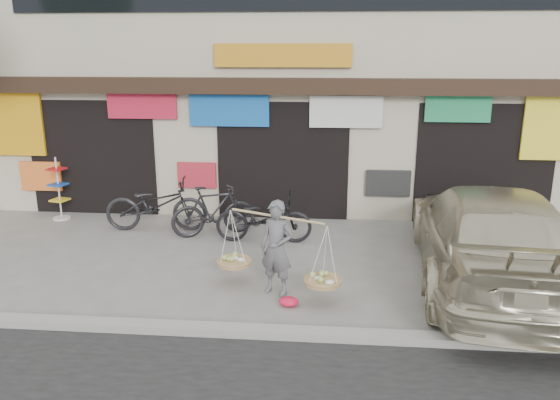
# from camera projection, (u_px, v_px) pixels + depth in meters

# --- Properties ---
(ground) EXTENTS (70.00, 70.00, 0.00)m
(ground) POSITION_uv_depth(u_px,v_px,m) (266.00, 277.00, 9.50)
(ground) COLOR gray
(ground) RESTS_ON ground
(kerb) EXTENTS (70.00, 0.25, 0.12)m
(kerb) POSITION_uv_depth(u_px,v_px,m) (250.00, 331.00, 7.57)
(kerb) COLOR gray
(kerb) RESTS_ON ground
(shophouse_block) EXTENTS (14.00, 6.32, 7.00)m
(shophouse_block) POSITION_uv_depth(u_px,v_px,m) (292.00, 64.00, 14.73)
(shophouse_block) COLOR #BCB298
(shophouse_block) RESTS_ON ground
(street_vendor) EXTENTS (2.05, 1.21, 1.56)m
(street_vendor) POSITION_uv_depth(u_px,v_px,m) (277.00, 252.00, 8.69)
(street_vendor) COLOR slate
(street_vendor) RESTS_ON ground
(bike_0) EXTENTS (2.25, 0.96, 1.15)m
(bike_0) POSITION_uv_depth(u_px,v_px,m) (156.00, 205.00, 11.81)
(bike_0) COLOR black
(bike_0) RESTS_ON ground
(bike_1) EXTENTS (1.86, 1.22, 1.09)m
(bike_1) POSITION_uv_depth(u_px,v_px,m) (214.00, 211.00, 11.51)
(bike_1) COLOR #232325
(bike_1) RESTS_ON ground
(bike_2) EXTENTS (1.98, 0.74, 1.03)m
(bike_2) POSITION_uv_depth(u_px,v_px,m) (264.00, 218.00, 11.11)
(bike_2) COLOR black
(bike_2) RESTS_ON ground
(suv) EXTENTS (2.91, 5.96, 1.67)m
(suv) POSITION_uv_depth(u_px,v_px,m) (490.00, 235.00, 9.12)
(suv) COLOR beige
(suv) RESTS_ON ground
(display_rack) EXTENTS (0.42, 0.42, 1.46)m
(display_rack) POSITION_uv_depth(u_px,v_px,m) (59.00, 194.00, 12.60)
(display_rack) COLOR silver
(display_rack) RESTS_ON ground
(red_bag) EXTENTS (0.31, 0.25, 0.14)m
(red_bag) POSITION_uv_depth(u_px,v_px,m) (289.00, 302.00, 8.43)
(red_bag) COLOR #EB163D
(red_bag) RESTS_ON ground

